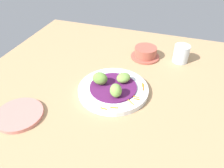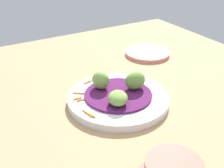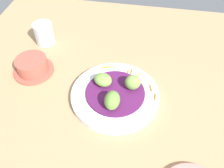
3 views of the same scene
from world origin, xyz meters
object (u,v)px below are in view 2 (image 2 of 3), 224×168
object	(u,v)px
main_plate	(118,98)
guac_scoop_right	(118,98)
guac_scoop_left	(135,80)
guac_scoop_center	(101,80)
side_plate_small	(147,53)

from	to	relation	value
main_plate	guac_scoop_right	bearing A→B (deg)	-121.09
main_plate	guac_scoop_left	distance (cm)	6.38
guac_scoop_left	guac_scoop_right	bearing A→B (deg)	-151.09
main_plate	guac_scoop_center	distance (cm)	6.37
guac_scoop_left	side_plate_small	xyz separation A→B (cm)	(19.96, 21.16, -4.24)
main_plate	guac_scoop_center	world-z (taller)	guac_scoop_center
guac_scoop_left	side_plate_small	distance (cm)	29.40
main_plate	guac_scoop_left	world-z (taller)	guac_scoop_left
guac_scoop_left	guac_scoop_center	bearing A→B (deg)	148.91
guac_scoop_right	guac_scoop_left	bearing A→B (deg)	28.91
guac_scoop_left	guac_scoop_center	xyz separation A→B (cm)	(-7.47, 4.51, -0.01)
guac_scoop_center	guac_scoop_right	world-z (taller)	guac_scoop_center
guac_scoop_left	side_plate_small	world-z (taller)	guac_scoop_left
main_plate	guac_scoop_right	size ratio (longest dim) A/B	4.64
guac_scoop_right	side_plate_small	xyz separation A→B (cm)	(27.60, 25.38, -3.48)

